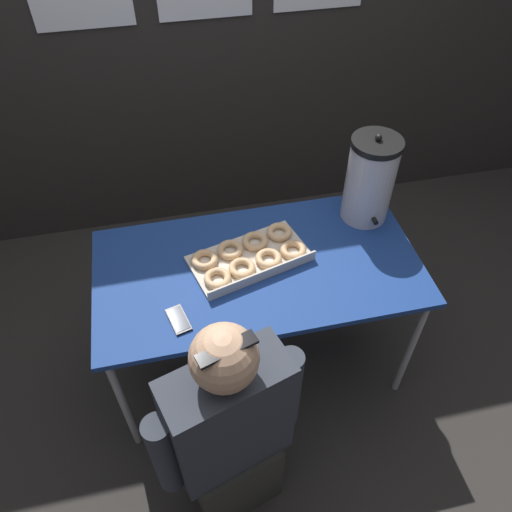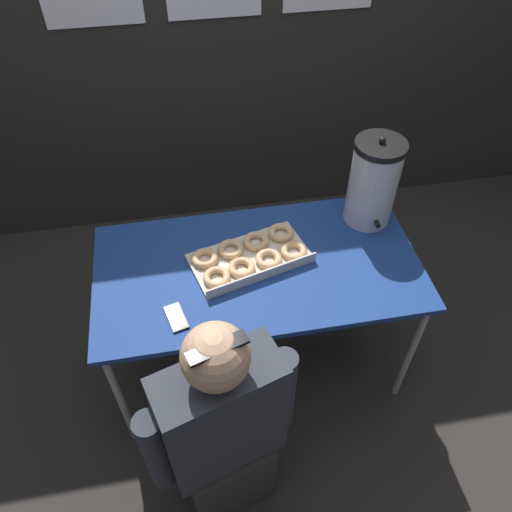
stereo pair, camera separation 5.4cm
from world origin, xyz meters
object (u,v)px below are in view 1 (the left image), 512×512
at_px(donut_box, 250,256).
at_px(coffee_urn, 370,180).
at_px(person_seated, 231,435).
at_px(cell_phone, 179,320).

distance_m(donut_box, coffee_urn, 0.64).
height_order(coffee_urn, person_seated, person_seated).
height_order(donut_box, coffee_urn, coffee_urn).
bearing_deg(coffee_urn, cell_phone, -154.95).
bearing_deg(donut_box, coffee_urn, 1.42).
relative_size(coffee_urn, cell_phone, 3.02).
bearing_deg(person_seated, donut_box, -124.83).
xyz_separation_m(donut_box, coffee_urn, (0.59, 0.17, 0.19)).
height_order(donut_box, cell_phone, donut_box).
xyz_separation_m(coffee_urn, person_seated, (-0.81, -0.85, -0.39)).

